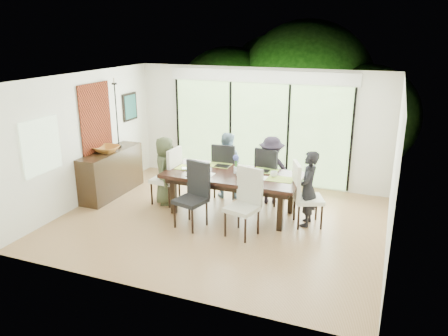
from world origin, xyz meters
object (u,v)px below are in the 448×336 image
(vase, at_px, (236,170))
(sideboard, at_px, (111,173))
(chair_near_left, at_px, (190,196))
(cup_b, at_px, (238,173))
(person_left_end, at_px, (166,171))
(cup_a, at_px, (203,165))
(chair_near_right, at_px, (242,203))
(laptop, at_px, (191,169))
(cup_c, at_px, (274,174))
(bowl, at_px, (107,149))
(chair_left_end, at_px, (165,175))
(person_right_end, at_px, (308,189))
(chair_far_left, at_px, (227,169))
(chair_far_right, at_px, (271,175))
(table_top, at_px, (233,175))
(person_far_right, at_px, (271,170))
(chair_right_end, at_px, (309,194))
(person_far_left, at_px, (226,165))

(vase, xyz_separation_m, sideboard, (-2.90, -0.03, -0.40))
(chair_near_left, height_order, cup_b, chair_near_left)
(person_left_end, relative_size, cup_b, 12.90)
(cup_a, bearing_deg, chair_near_right, -40.36)
(vase, distance_m, laptop, 0.91)
(cup_c, height_order, bowl, bowl)
(chair_near_left, distance_m, cup_c, 1.65)
(chair_left_end, distance_m, person_right_end, 2.98)
(chair_far_left, xyz_separation_m, person_left_end, (-1.03, -0.85, 0.11))
(bowl, bearing_deg, chair_far_left, 21.16)
(chair_far_right, xyz_separation_m, chair_near_left, (-1.05, -1.72, 0.00))
(table_top, height_order, person_far_right, person_far_right)
(cup_a, relative_size, sideboard, 0.08)
(table_top, xyz_separation_m, cup_a, (-0.70, 0.15, 0.09))
(chair_near_right, distance_m, person_right_end, 1.31)
(bowl, bearing_deg, chair_right_end, 1.04)
(table_top, relative_size, chair_far_left, 2.18)
(chair_far_left, distance_m, person_right_end, 2.11)
(chair_left_end, height_order, bowl, chair_left_end)
(chair_near_right, bearing_deg, person_right_end, 55.94)
(chair_near_right, xyz_separation_m, person_left_end, (-1.98, 0.87, 0.11))
(chair_far_right, distance_m, laptop, 1.71)
(person_left_end, height_order, cup_c, person_left_end)
(chair_left_end, height_order, person_right_end, person_right_end)
(person_left_end, xyz_separation_m, cup_c, (2.28, 0.10, 0.17))
(chair_far_left, bearing_deg, chair_left_end, 35.45)
(person_right_end, bearing_deg, cup_c, -101.04)
(chair_right_end, distance_m, person_far_left, 2.12)
(table_top, distance_m, chair_far_left, 0.98)
(chair_far_left, bearing_deg, laptop, 63.62)
(chair_far_left, relative_size, chair_near_right, 1.00)
(laptop, xyz_separation_m, bowl, (-2.00, 0.02, 0.21))
(cup_b, distance_m, cup_c, 0.68)
(sideboard, xyz_separation_m, bowl, (0.00, -0.10, 0.56))
(person_right_end, relative_size, cup_c, 10.40)
(laptop, bearing_deg, table_top, -20.83)
(chair_right_end, distance_m, vase, 1.48)
(chair_left_end, relative_size, person_right_end, 0.85)
(cup_a, xyz_separation_m, sideboard, (-2.15, -0.13, -0.39))
(person_right_end, xyz_separation_m, person_far_right, (-0.93, 0.83, 0.00))
(chair_far_right, relative_size, person_far_right, 0.85)
(chair_near_right, relative_size, cup_b, 11.00)
(chair_near_left, distance_m, person_right_end, 2.17)
(chair_far_right, bearing_deg, vase, 71.57)
(person_right_end, relative_size, person_far_left, 1.00)
(table_top, xyz_separation_m, cup_c, (0.80, 0.10, 0.09))
(chair_near_left, bearing_deg, vase, 72.98)
(chair_right_end, height_order, sideboard, chair_right_end)
(person_far_right, distance_m, laptop, 1.69)
(chair_near_left, height_order, vase, chair_near_left)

